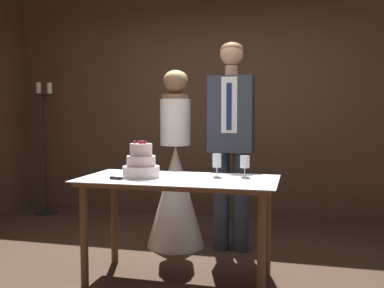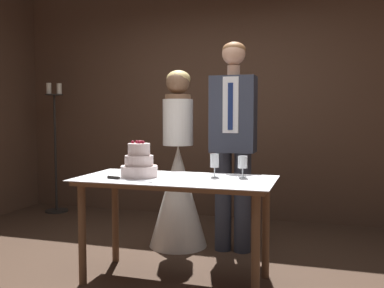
% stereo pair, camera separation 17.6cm
% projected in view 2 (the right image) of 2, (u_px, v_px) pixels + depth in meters
% --- Properties ---
extents(ground_plane, '(40.00, 40.00, 0.00)m').
position_uv_depth(ground_plane, '(164.00, 283.00, 3.11)').
color(ground_plane, '#422D21').
extents(wall_back, '(5.54, 0.12, 2.91)m').
position_uv_depth(wall_back, '(228.00, 96.00, 5.09)').
color(wall_back, '#513828').
rests_on(wall_back, ground_plane).
extents(cake_table, '(1.43, 0.70, 0.77)m').
position_uv_depth(cake_table, '(176.00, 191.00, 3.12)').
color(cake_table, brown).
rests_on(cake_table, ground_plane).
extents(tiered_cake, '(0.27, 0.27, 0.27)m').
position_uv_depth(tiered_cake, '(139.00, 164.00, 3.16)').
color(tiered_cake, beige).
rests_on(tiered_cake, cake_table).
extents(cake_knife, '(0.38, 0.10, 0.02)m').
position_uv_depth(cake_knife, '(121.00, 179.00, 3.03)').
color(cake_knife, silver).
rests_on(cake_knife, cake_table).
extents(wine_glass_near, '(0.07, 0.07, 0.17)m').
position_uv_depth(wine_glass_near, '(215.00, 162.00, 3.14)').
color(wine_glass_near, silver).
rests_on(wine_glass_near, cake_table).
extents(wine_glass_middle, '(0.07, 0.07, 0.16)m').
position_uv_depth(wine_glass_middle, '(243.00, 163.00, 3.11)').
color(wine_glass_middle, silver).
rests_on(wine_glass_middle, cake_table).
extents(bride, '(0.54, 0.54, 1.64)m').
position_uv_depth(bride, '(178.00, 181.00, 3.97)').
color(bride, white).
rests_on(bride, ground_plane).
extents(groom, '(0.39, 0.25, 1.86)m').
position_uv_depth(groom, '(233.00, 136.00, 3.79)').
color(groom, '#333847').
rests_on(groom, ground_plane).
extents(candle_stand, '(0.28, 0.28, 1.62)m').
position_uv_depth(candle_stand, '(55.00, 152.00, 5.37)').
color(candle_stand, black).
rests_on(candle_stand, ground_plane).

